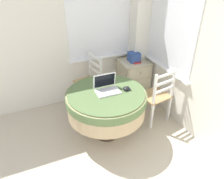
% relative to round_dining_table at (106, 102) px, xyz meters
% --- Properties ---
extents(corner_room_shell, '(4.47, 5.21, 2.55)m').
position_rel_round_dining_table_xyz_m(corner_room_shell, '(0.28, -0.08, 0.69)').
color(corner_room_shell, white).
rests_on(corner_room_shell, ground_plane).
extents(round_dining_table, '(1.11, 1.11, 0.74)m').
position_rel_round_dining_table_xyz_m(round_dining_table, '(0.00, 0.00, 0.00)').
color(round_dining_table, '#4C3D2D').
rests_on(round_dining_table, ground_plane).
extents(laptop, '(0.32, 0.25, 0.23)m').
position_rel_round_dining_table_xyz_m(laptop, '(0.02, 0.04, 0.20)').
color(laptop, white).
rests_on(laptop, round_dining_table).
extents(computer_mouse, '(0.06, 0.09, 0.05)m').
position_rel_round_dining_table_xyz_m(computer_mouse, '(0.26, -0.05, 0.18)').
color(computer_mouse, black).
rests_on(computer_mouse, round_dining_table).
extents(cell_phone, '(0.07, 0.12, 0.01)m').
position_rel_round_dining_table_xyz_m(cell_phone, '(0.31, -0.03, 0.16)').
color(cell_phone, black).
rests_on(cell_phone, round_dining_table).
extents(dining_chair_near_back_window, '(0.46, 0.49, 0.94)m').
position_rel_round_dining_table_xyz_m(dining_chair_near_back_window, '(0.03, 0.85, -0.13)').
color(dining_chair_near_back_window, tan).
rests_on(dining_chair_near_back_window, ground_plane).
extents(dining_chair_near_right_window, '(0.47, 0.44, 0.94)m').
position_rel_round_dining_table_xyz_m(dining_chair_near_right_window, '(0.84, 0.01, -0.13)').
color(dining_chair_near_right_window, tan).
rests_on(dining_chair_near_right_window, ground_plane).
extents(corner_cabinet, '(0.52, 0.51, 0.71)m').
position_rel_round_dining_table_xyz_m(corner_cabinet, '(0.88, 0.84, -0.23)').
color(corner_cabinet, beige).
rests_on(corner_cabinet, ground_plane).
extents(storage_box, '(0.18, 0.19, 0.17)m').
position_rel_round_dining_table_xyz_m(storage_box, '(0.87, 0.84, 0.20)').
color(storage_box, '#2D4C93').
rests_on(storage_box, corner_cabinet).
extents(book_on_cabinet, '(0.14, 0.19, 0.02)m').
position_rel_round_dining_table_xyz_m(book_on_cabinet, '(0.88, 0.80, 0.13)').
color(book_on_cabinet, '#BC3338').
rests_on(book_on_cabinet, corner_cabinet).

